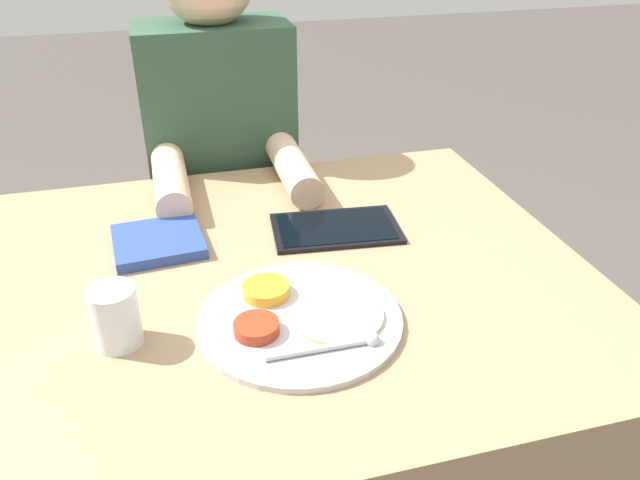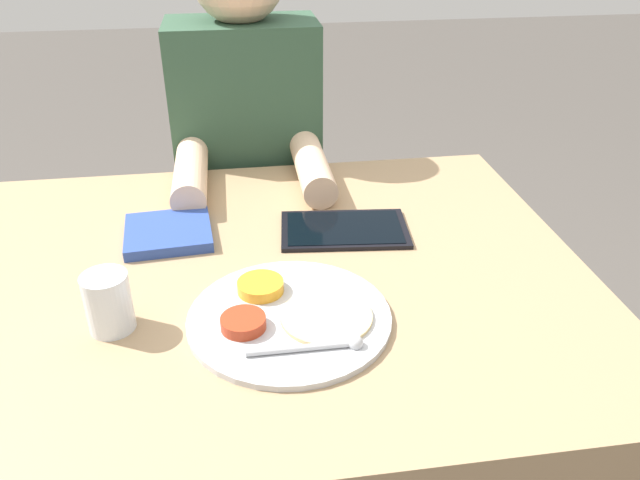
{
  "view_description": "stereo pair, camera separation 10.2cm",
  "coord_description": "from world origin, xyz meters",
  "px_view_note": "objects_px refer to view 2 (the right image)",
  "views": [
    {
      "loc": [
        -0.12,
        -0.87,
        1.32
      ],
      "look_at": [
        0.1,
        -0.02,
        0.81
      ],
      "focal_mm": 35.0,
      "sensor_mm": 36.0,
      "label": 1
    },
    {
      "loc": [
        -0.03,
        -0.89,
        1.32
      ],
      "look_at": [
        0.1,
        -0.02,
        0.81
      ],
      "focal_mm": 35.0,
      "sensor_mm": 36.0,
      "label": 2
    }
  ],
  "objects_px": {
    "tablet_device": "(344,229)",
    "person_diner": "(252,204)",
    "thali_tray": "(288,316)",
    "red_notebook": "(168,233)",
    "drinking_glass": "(108,302)"
  },
  "relations": [
    {
      "from": "thali_tray",
      "to": "red_notebook",
      "type": "relative_size",
      "value": 1.84
    },
    {
      "from": "drinking_glass",
      "to": "person_diner",
      "type": "bearing_deg",
      "value": 71.51
    },
    {
      "from": "red_notebook",
      "to": "drinking_glass",
      "type": "distance_m",
      "value": 0.27
    },
    {
      "from": "red_notebook",
      "to": "person_diner",
      "type": "distance_m",
      "value": 0.48
    },
    {
      "from": "person_diner",
      "to": "thali_tray",
      "type": "bearing_deg",
      "value": -87.81
    },
    {
      "from": "tablet_device",
      "to": "person_diner",
      "type": "bearing_deg",
      "value": 109.43
    },
    {
      "from": "person_diner",
      "to": "drinking_glass",
      "type": "bearing_deg",
      "value": -108.49
    },
    {
      "from": "thali_tray",
      "to": "person_diner",
      "type": "height_order",
      "value": "person_diner"
    },
    {
      "from": "red_notebook",
      "to": "tablet_device",
      "type": "distance_m",
      "value": 0.32
    },
    {
      "from": "thali_tray",
      "to": "red_notebook",
      "type": "distance_m",
      "value": 0.34
    },
    {
      "from": "tablet_device",
      "to": "person_diner",
      "type": "xyz_separation_m",
      "value": [
        -0.16,
        0.45,
        -0.16
      ]
    },
    {
      "from": "person_diner",
      "to": "drinking_glass",
      "type": "distance_m",
      "value": 0.75
    },
    {
      "from": "red_notebook",
      "to": "drinking_glass",
      "type": "xyz_separation_m",
      "value": [
        -0.06,
        -0.26,
        0.04
      ]
    },
    {
      "from": "tablet_device",
      "to": "drinking_glass",
      "type": "height_order",
      "value": "drinking_glass"
    },
    {
      "from": "red_notebook",
      "to": "tablet_device",
      "type": "bearing_deg",
      "value": -4.47
    }
  ]
}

